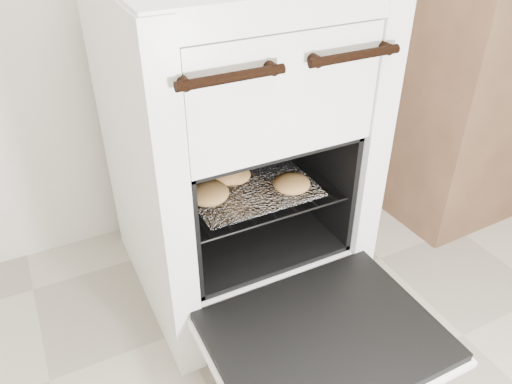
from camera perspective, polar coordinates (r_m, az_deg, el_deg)
stove at (r=1.31m, az=-2.66°, el=4.59°), size 0.55×0.62×0.85m
oven_door at (r=1.14m, az=7.87°, el=-16.21°), size 0.50×0.39×0.04m
oven_rack at (r=1.29m, az=-1.47°, el=1.19°), size 0.40×0.39×0.01m
foil_sheet at (r=1.27m, az=-1.12°, el=1.00°), size 0.31×0.28×0.01m
baked_rolls at (r=1.25m, az=-3.30°, el=1.69°), size 0.33×0.30×0.05m
counter at (r=1.97m, az=24.60°, el=11.10°), size 0.81×0.55×0.79m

